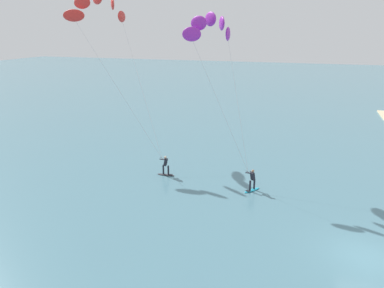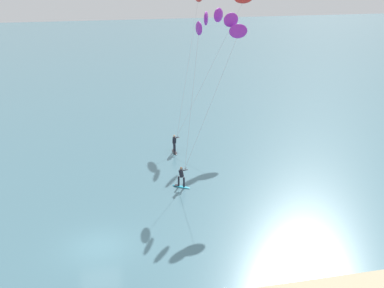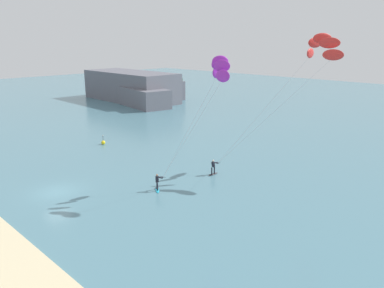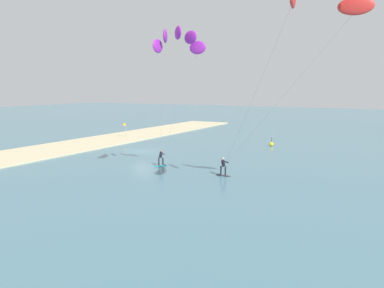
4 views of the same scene
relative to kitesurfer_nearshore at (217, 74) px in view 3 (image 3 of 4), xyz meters
The scene contains 5 objects.
ground_plane 19.02m from the kitesurfer_nearshore, 131.92° to the right, with size 240.00×240.00×0.00m, color slate.
kitesurfer_nearshore is the anchor object (origin of this frame).
kitesurfer_mid_water 12.69m from the kitesurfer_nearshore, 74.02° to the left, with size 9.89×12.63×14.92m.
marker_buoy 24.82m from the kitesurfer_nearshore, behind, with size 0.56×0.56×1.38m.
distant_headland 61.68m from the kitesurfer_nearshore, 149.48° to the left, with size 29.31×20.30×6.87m.
Camera 3 is at (33.82, -15.39, 14.25)m, focal length 36.13 mm.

